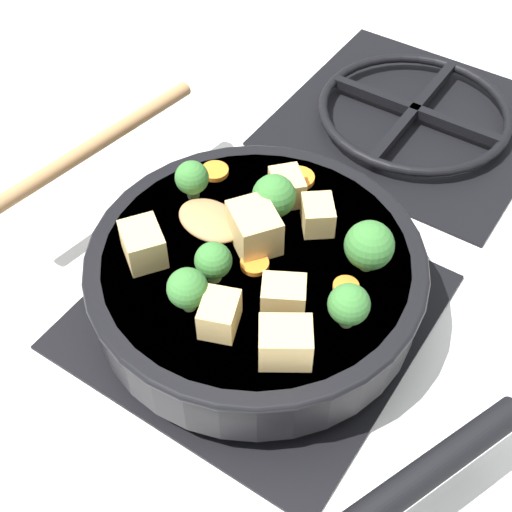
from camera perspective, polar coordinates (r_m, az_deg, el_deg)
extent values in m
plane|color=silver|center=(0.71, 0.00, -4.53)|extent=(2.40, 2.40, 0.00)
cube|color=black|center=(0.71, 0.00, -4.33)|extent=(0.31, 0.31, 0.01)
torus|color=black|center=(0.70, 0.00, -3.54)|extent=(0.24, 0.24, 0.01)
cube|color=black|center=(0.70, 0.00, -3.54)|extent=(0.01, 0.23, 0.01)
cube|color=black|center=(0.70, 0.00, -3.54)|extent=(0.23, 0.01, 0.01)
cube|color=black|center=(0.94, 12.41, 10.54)|extent=(0.31, 0.31, 0.01)
torus|color=black|center=(0.93, 12.57, 11.31)|extent=(0.24, 0.24, 0.01)
cube|color=black|center=(0.93, 12.57, 11.31)|extent=(0.01, 0.23, 0.01)
cube|color=black|center=(0.93, 12.57, 11.31)|extent=(0.23, 0.01, 0.01)
cylinder|color=black|center=(0.67, 0.00, -1.67)|extent=(0.31, 0.31, 0.06)
cylinder|color=brown|center=(0.66, 0.00, -1.45)|extent=(0.28, 0.28, 0.05)
torus|color=black|center=(0.65, 0.00, -0.23)|extent=(0.31, 0.31, 0.01)
cylinder|color=black|center=(0.56, 14.17, -16.01)|extent=(0.09, 0.16, 0.02)
ellipsoid|color=#A87A4C|center=(0.67, -3.68, 2.86)|extent=(0.07, 0.06, 0.01)
cylinder|color=#A87A4C|center=(0.76, -12.66, 8.73)|extent=(0.05, 0.26, 0.02)
cube|color=#DBB770|center=(0.66, 4.96, 3.29)|extent=(0.04, 0.05, 0.03)
cube|color=#DBB770|center=(0.60, 2.21, -3.23)|extent=(0.05, 0.04, 0.03)
cube|color=#DBB770|center=(0.64, -9.02, 0.93)|extent=(0.05, 0.05, 0.03)
cube|color=#DBB770|center=(0.59, -2.94, -4.69)|extent=(0.04, 0.04, 0.03)
cube|color=#DBB770|center=(0.69, 2.49, 5.52)|extent=(0.05, 0.05, 0.03)
cube|color=#DBB770|center=(0.64, -0.14, 2.26)|extent=(0.06, 0.06, 0.04)
cube|color=#DBB770|center=(0.57, 2.36, -6.94)|extent=(0.05, 0.05, 0.03)
cylinder|color=#709956|center=(0.62, -3.36, -1.46)|extent=(0.01, 0.01, 0.01)
sphere|color=#387533|center=(0.61, -3.44, -0.36)|extent=(0.03, 0.03, 0.03)
cylinder|color=#709956|center=(0.67, 1.41, 3.51)|extent=(0.01, 0.01, 0.01)
sphere|color=#387533|center=(0.66, 1.44, 4.82)|extent=(0.04, 0.04, 0.04)
cylinder|color=#709956|center=(0.60, 7.26, -4.98)|extent=(0.01, 0.01, 0.01)
sphere|color=#387533|center=(0.58, 7.44, -3.86)|extent=(0.04, 0.04, 0.04)
cylinder|color=#709956|center=(0.61, -5.37, -3.72)|extent=(0.01, 0.01, 0.01)
sphere|color=#387533|center=(0.59, -5.50, -2.59)|extent=(0.04, 0.04, 0.04)
cylinder|color=#709956|center=(0.64, 8.81, -0.50)|extent=(0.01, 0.01, 0.01)
sphere|color=#387533|center=(0.62, 9.05, 0.85)|extent=(0.04, 0.04, 0.04)
cylinder|color=#709956|center=(0.70, -5.06, 5.15)|extent=(0.01, 0.01, 0.01)
sphere|color=#387533|center=(0.68, -5.16, 6.26)|extent=(0.03, 0.03, 0.03)
cylinder|color=orange|center=(0.72, -3.31, 6.79)|extent=(0.03, 0.03, 0.01)
cylinder|color=orange|center=(0.72, 3.42, 6.23)|extent=(0.03, 0.03, 0.01)
cylinder|color=orange|center=(0.62, 7.21, -2.47)|extent=(0.02, 0.02, 0.01)
cylinder|color=orange|center=(0.64, -0.11, -0.64)|extent=(0.03, 0.03, 0.01)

